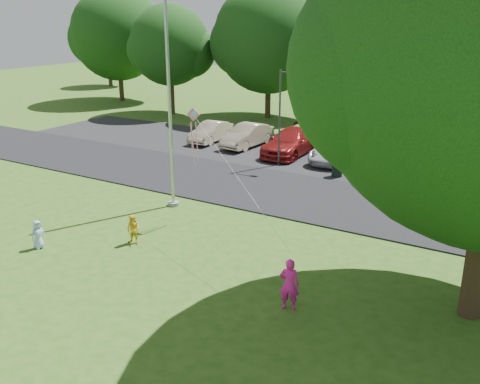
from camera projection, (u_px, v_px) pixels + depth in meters
The scene contains 13 objects.
ground at pixel (166, 269), 17.69m from camera, with size 120.00×120.00×0.00m, color #2D5516.
park_road at pixel (286, 193), 25.00m from camera, with size 60.00×6.00×0.06m, color black.
parking_strip at pixel (336, 161), 30.29m from camera, with size 42.00×7.00×0.06m, color black.
flagpole at pixel (170, 111), 22.12m from camera, with size 0.50×0.50×10.00m.
street_lamp at pixel (283, 110), 28.34m from camera, with size 1.47×0.26×5.21m.
trash_can at pixel (337, 169), 27.23m from camera, with size 0.59×0.59×0.93m.
tree_row at pixel (413, 50), 34.79m from camera, with size 64.35×11.94×10.88m.
horizon_trees at pixel (474, 62), 41.89m from camera, with size 77.46×7.20×7.02m.
parked_cars at pixel (351, 150), 29.67m from camera, with size 19.47×5.71×1.48m.
woman at pixel (289, 284), 15.06m from camera, with size 0.57×0.37×1.56m, color #FD21A3.
child_yellow at pixel (133, 230), 19.41m from camera, with size 0.54×0.42×1.10m, color yellow.
child_blue at pixel (38, 234), 19.06m from camera, with size 0.51×0.34×1.05m, color #A6C6FF.
kite at pixel (196, 129), 20.31m from camera, with size 6.49×4.48×2.85m.
Camera 1 is at (10.28, -12.42, 8.08)m, focal length 40.00 mm.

